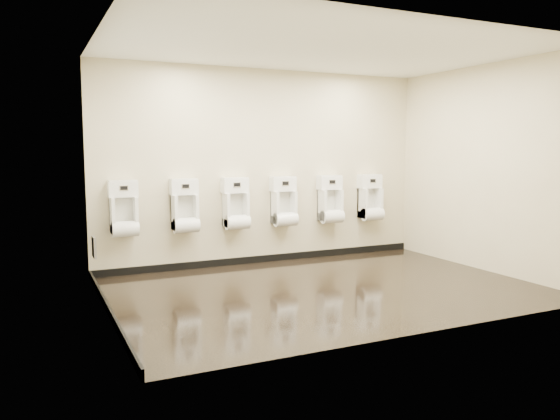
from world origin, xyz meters
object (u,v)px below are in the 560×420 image
Objects in this scene: access_panel at (94,247)px; urinal_0 at (124,213)px; urinal_2 at (236,207)px; urinal_3 at (284,205)px; urinal_1 at (185,210)px; urinal_4 at (330,203)px; urinal_5 at (371,201)px.

urinal_0 reaches higher than access_panel.
urinal_0 is at bearing 44.87° from access_panel.
urinal_3 is (0.75, 0.00, 0.00)m from urinal_2.
access_panel is 0.35× the size of urinal_1.
urinal_1 reaches higher than access_panel.
urinal_4 is (3.07, 0.00, 0.00)m from urinal_0.
urinal_3 is (2.71, 0.42, 0.34)m from access_panel.
urinal_2 is (1.96, 0.42, 0.34)m from access_panel.
urinal_2 is (0.73, 0.00, 0.00)m from urinal_1.
urinal_5 is (3.00, 0.00, 0.00)m from urinal_1.
urinal_0 is 0.80m from urinal_1.
urinal_3 is 0.78m from urinal_4.
access_panel is 0.35× the size of urinal_3.
urinal_0 and urinal_1 have the same top height.
urinal_1 is at bearing 180.00° from urinal_4.
urinal_3 is (2.28, 0.00, 0.00)m from urinal_0.
urinal_1 is 0.73m from urinal_2.
urinal_5 is (3.80, 0.00, 0.00)m from urinal_0.
urinal_5 is (0.73, 0.00, 0.00)m from urinal_4.
access_panel is 0.69m from urinal_0.
urinal_1 is at bearing 180.00° from urinal_3.
urinal_2 reaches higher than access_panel.
urinal_5 is (1.52, 0.00, 0.00)m from urinal_3.
urinal_5 is (4.23, 0.42, 0.34)m from access_panel.
access_panel is 1.34m from urinal_1.
urinal_4 is at bearing 0.00° from urinal_2.
urinal_3 is 1.00× the size of urinal_5.
urinal_1 is 1.00× the size of urinal_3.
urinal_0 is 3.07m from urinal_4.
urinal_0 is 3.80m from urinal_5.
urinal_2 is (1.54, 0.00, 0.00)m from urinal_0.
urinal_4 reaches higher than access_panel.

